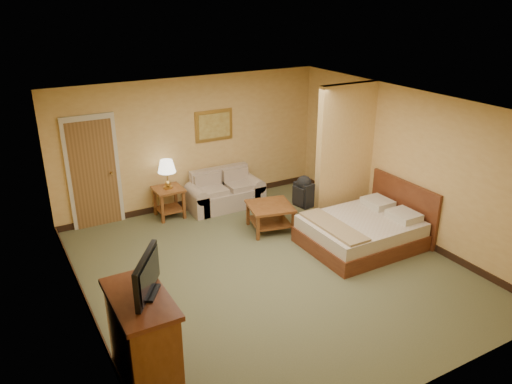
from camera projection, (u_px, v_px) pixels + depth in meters
floor at (269, 269)px, 7.91m from camera, size 6.00×6.00×0.00m
ceiling at (271, 107)px, 6.93m from camera, size 6.00×6.00×0.00m
back_wall at (192, 143)px, 9.84m from camera, size 5.50×0.02×2.60m
left_wall at (80, 234)px, 6.17m from camera, size 0.02×6.00×2.60m
right_wall at (406, 164)px, 8.67m from camera, size 0.02×6.00×2.60m
partition at (345, 155)px, 9.14m from camera, size 1.20×0.15×2.60m
door at (94, 173)px, 9.02m from camera, size 0.94×0.16×2.10m
baseboard at (195, 201)px, 10.30m from camera, size 5.50×0.02×0.12m
loveseat at (225, 195)px, 10.10m from camera, size 1.52×0.71×0.77m
side_table at (169, 198)px, 9.59m from camera, size 0.54×0.54×0.59m
table_lamp at (167, 167)px, 9.35m from camera, size 0.34×0.34×0.56m
coffee_table at (270, 212)px, 9.07m from camera, size 0.92×0.92×0.49m
wall_picture at (214, 126)px, 9.92m from camera, size 0.80×0.04×0.63m
dresser at (144, 342)px, 5.35m from camera, size 0.58×1.10×1.17m
tv at (147, 276)px, 5.10m from camera, size 0.45×0.64×0.45m
bed at (364, 230)px, 8.55m from camera, size 1.91×1.56×1.01m
backpack at (304, 190)px, 8.87m from camera, size 0.28×0.36×0.57m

